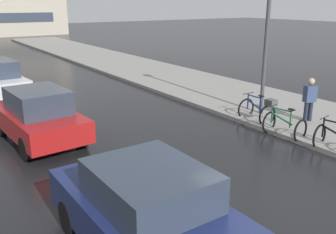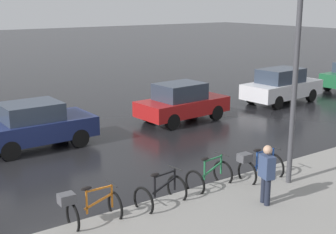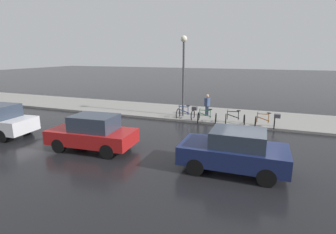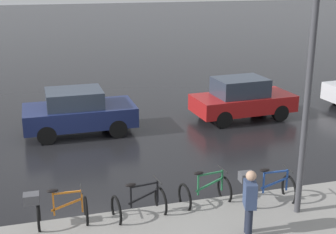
# 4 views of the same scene
# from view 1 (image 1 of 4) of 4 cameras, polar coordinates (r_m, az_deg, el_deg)

# --- Properties ---
(ground_plane) EXTENTS (140.00, 140.00, 0.00)m
(ground_plane) POSITION_cam_1_polar(r_m,az_deg,el_deg) (7.89, 16.07, -14.31)
(ground_plane) COLOR black
(sidewalk_kerb) EXTENTS (4.80, 60.00, 0.14)m
(sidewalk_kerb) POSITION_cam_1_polar(r_m,az_deg,el_deg) (18.58, 4.69, 4.78)
(sidewalk_kerb) COLOR gray
(sidewalk_kerb) RESTS_ON ground
(bicycle_third) EXTENTS (0.85, 1.24, 0.97)m
(bicycle_third) POSITION_cam_1_polar(r_m,az_deg,el_deg) (12.07, 17.30, -1.18)
(bicycle_third) COLOR black
(bicycle_third) RESTS_ON ground
(bicycle_farthest) EXTENTS (0.79, 1.37, 1.02)m
(bicycle_farthest) POSITION_cam_1_polar(r_m,az_deg,el_deg) (13.19, 13.75, 1.16)
(bicycle_farthest) COLOR black
(bicycle_farthest) RESTS_ON ground
(car_navy) EXTENTS (1.97, 3.89, 1.59)m
(car_navy) POSITION_cam_1_polar(r_m,az_deg,el_deg) (6.27, -3.31, -13.93)
(car_navy) COLOR navy
(car_navy) RESTS_ON ground
(car_red) EXTENTS (2.02, 4.01, 1.62)m
(car_red) POSITION_cam_1_polar(r_m,az_deg,el_deg) (11.71, -19.16, 0.17)
(car_red) COLOR #AD1919
(car_red) RESTS_ON ground
(pedestrian) EXTENTS (0.45, 0.34, 1.62)m
(pedestrian) POSITION_cam_1_polar(r_m,az_deg,el_deg) (13.43, 20.75, 2.59)
(pedestrian) COLOR #1E2333
(pedestrian) RESTS_ON ground
(streetlamp) EXTENTS (0.43, 0.43, 5.45)m
(streetlamp) POSITION_cam_1_polar(r_m,az_deg,el_deg) (13.55, 15.05, 15.26)
(streetlamp) COLOR #424247
(streetlamp) RESTS_ON ground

